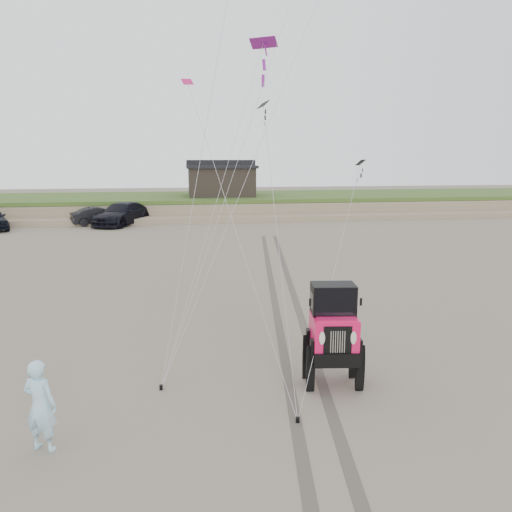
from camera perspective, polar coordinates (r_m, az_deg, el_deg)
The scene contains 11 objects.
ground at distance 11.95m, azimuth 1.61°, elevation -15.19°, with size 160.00×160.00×0.00m, color #6B6054.
dune_ridge at distance 48.27m, azimuth -6.42°, elevation 5.80°, with size 160.00×14.25×1.73m.
cabin at distance 47.73m, azimuth -4.03°, elevation 8.69°, with size 6.40×5.40×3.35m.
truck_b at distance 41.89m, azimuth -17.47°, elevation 4.39°, with size 1.51×4.33×1.43m, color black.
truck_c at distance 41.30m, azimuth -15.10°, elevation 4.67°, with size 2.48×6.10×1.77m, color black.
jeep at distance 12.00m, azimuth 8.80°, elevation -10.14°, with size 2.24×5.20×1.94m, color #E81251, non-canonical shape.
man at distance 10.25m, azimuth -23.43°, elevation -15.41°, with size 0.64×0.42×1.76m, color #8EBADC.
kite_flock at distance 20.50m, azimuth 2.70°, elevation 25.31°, with size 5.87×6.33×8.95m.
stake_main at distance 12.19m, azimuth -10.80°, elevation -14.53°, with size 0.08×0.08×0.12m, color black.
stake_aux at distance 10.72m, azimuth 4.78°, elevation -18.17°, with size 0.08×0.08×0.12m, color black.
tire_tracks at distance 19.67m, azimuth 3.17°, elevation -4.46°, with size 5.22×29.74×0.01m.
Camera 1 is at (-1.95, -10.53, 5.31)m, focal length 35.00 mm.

